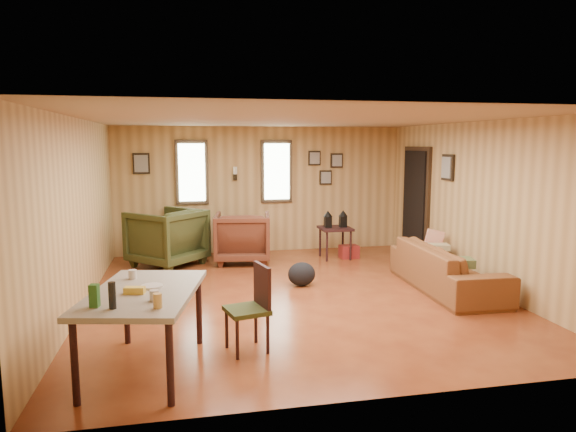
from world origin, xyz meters
name	(u,v)px	position (x,y,z in m)	size (l,w,h in m)	color
room	(302,206)	(0.17, 0.27, 1.21)	(5.54, 6.04, 2.44)	brown
sofa	(447,260)	(2.20, -0.18, 0.43)	(2.20, 0.64, 0.86)	brown
recliner_brown	(242,235)	(-0.47, 2.13, 0.49)	(0.94, 0.88, 0.97)	#522718
recliner_green	(167,235)	(-1.76, 2.14, 0.54)	(1.05, 0.98, 1.08)	#333A1A
end_table	(193,234)	(-1.30, 2.96, 0.38)	(0.61, 0.57, 0.68)	black
side_table	(335,226)	(1.22, 2.09, 0.60)	(0.56, 0.56, 0.88)	black
cooler	(349,252)	(1.48, 2.05, 0.12)	(0.34, 0.25, 0.24)	maroon
backpack	(302,274)	(0.21, 0.42, 0.18)	(0.49, 0.42, 0.35)	black
sofa_pillows	(447,252)	(2.34, 0.07, 0.49)	(0.69, 1.58, 0.32)	#505B33
dining_table	(143,298)	(-1.85, -2.07, 0.70)	(1.19, 1.65, 0.98)	gray
dining_chair	(253,303)	(-0.81, -1.78, 0.49)	(0.48, 0.48, 0.88)	#333A1A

